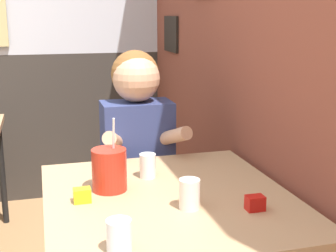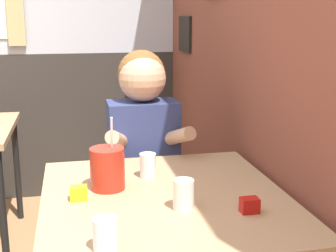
{
  "view_description": "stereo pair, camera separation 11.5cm",
  "coord_description": "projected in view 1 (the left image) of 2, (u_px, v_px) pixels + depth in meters",
  "views": [
    {
      "loc": [
        0.22,
        -1.26,
        1.38
      ],
      "look_at": [
        0.7,
        0.46,
        0.96
      ],
      "focal_mm": 50.0,
      "sensor_mm": 36.0,
      "label": 1
    },
    {
      "loc": [
        0.33,
        -1.29,
        1.38
      ],
      "look_at": [
        0.7,
        0.46,
        0.96
      ],
      "focal_mm": 50.0,
      "sensor_mm": 36.0,
      "label": 2
    }
  ],
  "objects": [
    {
      "name": "brick_wall_right",
      "position": [
        215.0,
        20.0,
        2.49
      ],
      "size": [
        0.08,
        4.26,
        2.7
      ],
      "color": "brown",
      "rests_on": "ground_plane"
    },
    {
      "name": "condiment_mustard",
      "position": [
        82.0,
        195.0,
        1.62
      ],
      "size": [
        0.06,
        0.04,
        0.05
      ],
      "color": "yellow",
      "rests_on": "main_table"
    },
    {
      "name": "person_seated",
      "position": [
        138.0,
        162.0,
        2.32
      ],
      "size": [
        0.42,
        0.42,
        1.22
      ],
      "color": "navy",
      "rests_on": "ground_plane"
    },
    {
      "name": "back_wall",
      "position": [
        1.0,
        18.0,
        3.27
      ],
      "size": [
        5.22,
        0.09,
        2.7
      ],
      "color": "silver",
      "rests_on": "ground_plane"
    },
    {
      "name": "condiment_ketchup",
      "position": [
        255.0,
        203.0,
        1.56
      ],
      "size": [
        0.06,
        0.04,
        0.05
      ],
      "color": "#B7140F",
      "rests_on": "main_table"
    },
    {
      "name": "glass_far_side",
      "position": [
        189.0,
        194.0,
        1.56
      ],
      "size": [
        0.07,
        0.07,
        0.1
      ],
      "color": "silver",
      "rests_on": "main_table"
    },
    {
      "name": "glass_near_pitcher",
      "position": [
        119.0,
        236.0,
        1.28
      ],
      "size": [
        0.07,
        0.07,
        0.09
      ],
      "color": "silver",
      "rests_on": "main_table"
    },
    {
      "name": "glass_center",
      "position": [
        148.0,
        166.0,
        1.87
      ],
      "size": [
        0.07,
        0.07,
        0.1
      ],
      "color": "silver",
      "rests_on": "main_table"
    },
    {
      "name": "cocktail_pitcher",
      "position": [
        109.0,
        170.0,
        1.72
      ],
      "size": [
        0.13,
        0.13,
        0.28
      ],
      "color": "#B22819",
      "rests_on": "main_table"
    },
    {
      "name": "main_table",
      "position": [
        169.0,
        213.0,
        1.7
      ],
      "size": [
        0.88,
        0.95,
        0.75
      ],
      "color": "tan",
      "rests_on": "ground_plane"
    }
  ]
}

